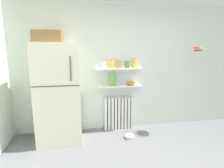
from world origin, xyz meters
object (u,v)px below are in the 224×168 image
radiator (119,113)px  storage_jar_2 (119,64)px  storage_jar_4 (135,63)px  shelf_bowl (131,83)px  storage_jar_0 (104,64)px  storage_jar_3 (127,64)px  vase (113,79)px  storage_jar_1 (112,64)px  pet_food_bowl (130,137)px  refrigerator (58,91)px  hanging_fruit_basket (198,49)px

radiator → storage_jar_2: (-0.00, -0.03, 1.05)m
storage_jar_4 → radiator: bearing=174.6°
shelf_bowl → storage_jar_0: bearing=180.0°
storage_jar_3 → storage_jar_4: size_ratio=0.77×
storage_jar_0 → vase: bearing=0.0°
storage_jar_1 → pet_food_bowl: size_ratio=0.97×
storage_jar_4 → vase: (-0.46, -0.00, -0.33)m
refrigerator → vase: size_ratio=7.78×
radiator → storage_jar_1: size_ratio=3.78×
storage_jar_1 → storage_jar_3: 0.32m
storage_jar_2 → hanging_fruit_basket: size_ratio=0.53×
refrigerator → storage_jar_1: refrigerator is taller
hanging_fruit_basket → storage_jar_2: bearing=168.0°
storage_jar_4 → hanging_fruit_basket: size_ratio=0.66×
storage_jar_2 → refrigerator: bearing=-168.5°
storage_jar_0 → storage_jar_4: bearing=0.0°
storage_jar_0 → storage_jar_1: bearing=0.0°
storage_jar_2 → storage_jar_4: storage_jar_4 is taller
radiator → shelf_bowl: size_ratio=3.83×
storage_jar_1 → storage_jar_3: bearing=0.0°
refrigerator → storage_jar_4: size_ratio=9.65×
shelf_bowl → hanging_fruit_basket: 1.46m
hanging_fruit_basket → refrigerator: bearing=178.3°
storage_jar_1 → shelf_bowl: 0.58m
refrigerator → storage_jar_2: size_ratio=12.00×
storage_jar_3 → storage_jar_4: 0.16m
storage_jar_1 → shelf_bowl: size_ratio=1.01×
hanging_fruit_basket → pet_food_bowl: bearing=-175.4°
storage_jar_0 → storage_jar_2: size_ratio=1.01×
storage_jar_0 → pet_food_bowl: (0.44, -0.43, -1.37)m
storage_jar_0 → storage_jar_1: (0.16, 0.00, 0.01)m
storage_jar_4 → storage_jar_1: bearing=-180.0°
storage_jar_1 → vase: 0.32m
refrigerator → pet_food_bowl: (1.31, -0.19, -0.92)m
refrigerator → shelf_bowl: refrigerator is taller
storage_jar_3 → shelf_bowl: (0.10, -0.00, -0.40)m
radiator → vase: (-0.14, -0.03, 0.74)m
storage_jar_0 → vase: 0.36m
storage_jar_1 → storage_jar_4: 0.48m
pet_food_bowl → storage_jar_0: bearing=135.7°
storage_jar_4 → hanging_fruit_basket: 1.26m
storage_jar_2 → pet_food_bowl: 1.44m
shelf_bowl → refrigerator: bearing=-170.5°
radiator → storage_jar_4: bearing=-5.4°
storage_jar_2 → pet_food_bowl: size_ratio=0.88×
radiator → vase: bearing=-167.8°
refrigerator → shelf_bowl: (1.44, 0.24, 0.05)m
storage_jar_2 → hanging_fruit_basket: (1.50, -0.32, 0.29)m
refrigerator → storage_jar_1: 1.15m
radiator → storage_jar_3: (0.16, -0.03, 1.05)m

